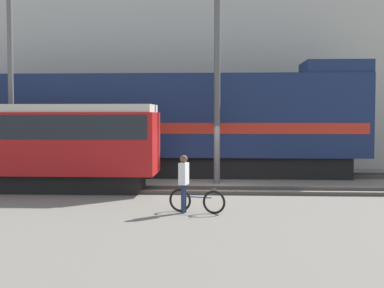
# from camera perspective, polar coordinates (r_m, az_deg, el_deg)

# --- Properties ---
(ground_plane) EXTENTS (120.00, 120.00, 0.00)m
(ground_plane) POSITION_cam_1_polar(r_m,az_deg,el_deg) (21.93, 2.02, -4.66)
(ground_plane) COLOR slate
(track_near) EXTENTS (60.00, 1.51, 0.14)m
(track_near) POSITION_cam_1_polar(r_m,az_deg,el_deg) (20.62, 1.94, -4.96)
(track_near) COLOR #47423D
(track_near) RESTS_ON ground
(track_far) EXTENTS (60.00, 1.51, 0.14)m
(track_far) POSITION_cam_1_polar(r_m,az_deg,el_deg) (26.01, 2.19, -3.29)
(track_far) COLOR #47423D
(track_far) RESTS_ON ground
(building_backdrop) EXTENTS (32.99, 6.00, 9.44)m
(building_backdrop) POSITION_cam_1_polar(r_m,az_deg,el_deg) (32.88, 2.41, 6.15)
(building_backdrop) COLOR beige
(building_backdrop) RESTS_ON ground
(freight_locomotive) EXTENTS (21.20, 3.04, 5.48)m
(freight_locomotive) POSITION_cam_1_polar(r_m,az_deg,el_deg) (26.10, -4.75, 2.20)
(freight_locomotive) COLOR black
(freight_locomotive) RESTS_ON ground
(streetcar) EXTENTS (9.43, 2.54, 3.37)m
(streetcar) POSITION_cam_1_polar(r_m,az_deg,el_deg) (21.67, -16.29, 0.24)
(streetcar) COLOR black
(streetcar) RESTS_ON ground
(bicycle) EXTENTS (1.74, 0.66, 0.77)m
(bicycle) POSITION_cam_1_polar(r_m,az_deg,el_deg) (16.25, 0.52, -6.11)
(bicycle) COLOR black
(bicycle) RESTS_ON ground
(person) EXTENTS (0.31, 0.41, 1.76)m
(person) POSITION_cam_1_polar(r_m,az_deg,el_deg) (16.14, -0.89, -3.60)
(person) COLOR #232D4C
(person) RESTS_ON ground
(utility_pole_left) EXTENTS (0.24, 0.24, 9.57)m
(utility_pole_left) POSITION_cam_1_polar(r_m,az_deg,el_deg) (24.98, -18.79, 7.12)
(utility_pole_left) COLOR #595959
(utility_pole_left) RESTS_ON ground
(utility_pole_center) EXTENTS (0.27, 0.27, 8.67)m
(utility_pole_center) POSITION_cam_1_polar(r_m,az_deg,el_deg) (23.17, 2.69, 6.50)
(utility_pole_center) COLOR #595959
(utility_pole_center) RESTS_ON ground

